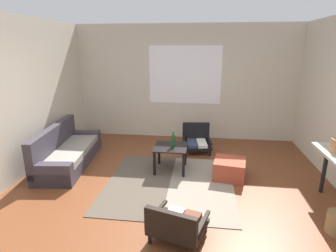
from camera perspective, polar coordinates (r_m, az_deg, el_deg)
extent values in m
plane|color=brown|center=(4.14, 0.30, -15.53)|extent=(7.80, 7.80, 0.00)
cube|color=beige|center=(6.62, 3.59, 9.05)|extent=(5.60, 0.12, 2.70)
cube|color=white|center=(6.53, 3.58, 10.64)|extent=(1.70, 0.01, 1.35)
cube|color=beige|center=(4.96, -31.44, 4.23)|extent=(0.12, 6.60, 2.70)
cube|color=#4C4238|center=(4.69, -6.02, -11.50)|extent=(1.04, 2.14, 0.01)
cube|color=gray|center=(4.58, 7.00, -12.25)|extent=(1.04, 2.14, 0.01)
cube|color=#38333D|center=(5.59, -19.72, -6.38)|extent=(0.91, 1.99, 0.24)
cube|color=gray|center=(5.52, -19.59, -4.78)|extent=(0.79, 1.80, 0.10)
cube|color=#38333D|center=(5.59, -22.80, -3.26)|extent=(0.36, 1.92, 0.63)
cube|color=#38333D|center=(6.33, -17.14, -2.72)|extent=(0.71, 0.26, 0.39)
cube|color=#38333D|center=(4.83, -23.32, -9.42)|extent=(0.71, 0.26, 0.39)
cube|color=black|center=(4.89, 0.56, -4.41)|extent=(0.59, 0.58, 0.02)
cube|color=black|center=(5.23, -1.89, -5.70)|extent=(0.04, 0.04, 0.45)
cube|color=black|center=(5.18, 3.67, -5.95)|extent=(0.04, 0.04, 0.45)
cube|color=black|center=(4.78, -2.85, -7.93)|extent=(0.04, 0.04, 0.45)
cube|color=black|center=(4.72, 3.27, -8.25)|extent=(0.04, 0.04, 0.45)
cylinder|color=black|center=(5.73, 8.79, -5.63)|extent=(0.04, 0.04, 0.12)
cylinder|color=black|center=(5.67, 3.70, -5.69)|extent=(0.04, 0.04, 0.12)
cylinder|color=black|center=(6.16, 8.15, -4.00)|extent=(0.04, 0.04, 0.12)
cylinder|color=black|center=(6.11, 3.42, -4.03)|extent=(0.04, 0.04, 0.12)
cube|color=black|center=(5.88, 6.04, -4.02)|extent=(0.65, 0.62, 0.05)
cube|color=silver|center=(5.86, 7.08, -3.58)|extent=(0.25, 0.51, 0.06)
cube|color=#2D3856|center=(5.84, 5.07, -3.59)|extent=(0.25, 0.51, 0.06)
cube|color=black|center=(6.04, 5.87, -1.17)|extent=(0.59, 0.14, 0.41)
cube|color=black|center=(5.88, 8.73, -2.95)|extent=(0.11, 0.55, 0.04)
cube|color=black|center=(5.82, 3.39, -2.98)|extent=(0.11, 0.55, 0.04)
cylinder|color=black|center=(3.72, -0.41, -18.48)|extent=(0.04, 0.04, 0.12)
cylinder|color=black|center=(3.57, 7.86, -20.29)|extent=(0.04, 0.04, 0.12)
cylinder|color=black|center=(3.39, -3.87, -22.51)|extent=(0.04, 0.04, 0.12)
cylinder|color=black|center=(3.23, 5.33, -24.85)|extent=(0.04, 0.04, 0.12)
cube|color=black|center=(3.41, 2.22, -20.31)|extent=(0.74, 0.69, 0.05)
cube|color=beige|center=(3.43, 0.61, -18.98)|extent=(0.33, 0.52, 0.06)
cube|color=brown|center=(3.37, 4.15, -19.78)|extent=(0.33, 0.52, 0.06)
cube|color=black|center=(3.13, 0.52, -20.05)|extent=(0.60, 0.24, 0.31)
cube|color=black|center=(3.44, -2.38, -17.63)|extent=(0.20, 0.53, 0.04)
cube|color=black|center=(3.27, 7.16, -19.77)|extent=(0.20, 0.53, 0.04)
cube|color=#993D28|center=(4.84, 12.77, -8.79)|extent=(0.59, 0.59, 0.33)
cylinder|color=black|center=(4.84, 29.99, -7.93)|extent=(0.06, 0.06, 0.76)
cylinder|color=#194723|center=(4.84, 1.13, -3.10)|extent=(0.07, 0.07, 0.23)
cylinder|color=#194723|center=(4.79, 1.14, -1.49)|extent=(0.03, 0.03, 0.06)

